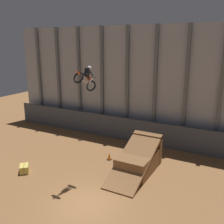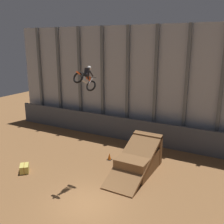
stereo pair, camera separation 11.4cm
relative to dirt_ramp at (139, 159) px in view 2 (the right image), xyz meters
The scene contains 7 objects.
ground_plane 5.73m from the dirt_ramp, 100.83° to the right, with size 60.00×60.00×0.00m, color brown.
arena_back_wall 7.57m from the dirt_ramp, 100.10° to the left, with size 32.00×0.40×10.67m.
lower_barrier 5.06m from the dirt_ramp, 102.18° to the left, with size 31.36×0.20×2.21m.
dirt_ramp is the anchor object (origin of this frame).
rider_bike_solo 7.31m from the dirt_ramp, 129.68° to the right, with size 0.86×1.73×1.67m.
traffic_cone_near_ramp 2.82m from the dirt_ramp, behind, with size 0.36×0.36×0.58m.
hay_bale_trackside 8.43m from the dirt_ramp, 148.27° to the right, with size 1.05×1.07×0.57m.
Camera 2 is at (7.84, -10.94, 9.19)m, focal length 42.00 mm.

